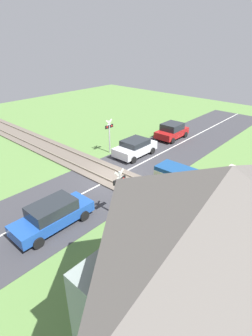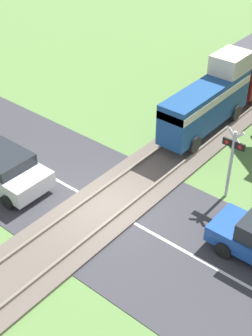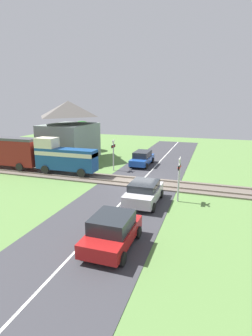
% 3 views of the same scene
% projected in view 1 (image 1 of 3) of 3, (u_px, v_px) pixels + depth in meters
% --- Properties ---
extents(ground_plane, '(60.00, 60.00, 0.00)m').
position_uv_depth(ground_plane, '(114.00, 178.00, 19.29)').
color(ground_plane, '#5B8442').
extents(road_surface, '(48.00, 6.40, 0.02)m').
position_uv_depth(road_surface, '(114.00, 178.00, 19.29)').
color(road_surface, '#38383D').
rests_on(road_surface, ground_plane).
extents(track_bed, '(2.80, 48.00, 0.24)m').
position_uv_depth(track_bed, '(114.00, 177.00, 19.26)').
color(track_bed, '#665B51').
rests_on(track_bed, ground_plane).
extents(car_near_crossing, '(3.98, 2.04, 1.46)m').
position_uv_depth(car_near_crossing, '(135.00, 147.00, 22.56)').
color(car_near_crossing, silver).
rests_on(car_near_crossing, ground_plane).
extents(car_far_side, '(4.46, 1.82, 1.51)m').
position_uv_depth(car_far_side, '(53.00, 215.00, 13.98)').
color(car_far_side, '#1E4CA8').
rests_on(car_far_side, ground_plane).
extents(car_behind_queue, '(3.67, 2.02, 1.58)m').
position_uv_depth(car_behind_queue, '(172.00, 131.00, 26.39)').
color(car_behind_queue, '#A81919').
rests_on(car_behind_queue, ground_plane).
extents(crossing_signal_west_approach, '(0.90, 0.18, 3.06)m').
position_uv_depth(crossing_signal_west_approach, '(109.00, 132.00, 22.63)').
color(crossing_signal_west_approach, '#B7B7B7').
rests_on(crossing_signal_west_approach, ground_plane).
extents(crossing_signal_east_approach, '(0.90, 0.18, 3.06)m').
position_uv_depth(crossing_signal_east_approach, '(120.00, 188.00, 14.20)').
color(crossing_signal_east_approach, '#B7B7B7').
rests_on(crossing_signal_east_approach, ground_plane).
extents(station_building, '(6.99, 5.21, 6.67)m').
position_uv_depth(station_building, '(211.00, 272.00, 7.46)').
color(station_building, gray).
rests_on(station_building, ground_plane).
extents(pedestrian_by_station, '(0.44, 0.44, 1.78)m').
position_uv_depth(pedestrian_by_station, '(226.00, 243.00, 12.04)').
color(pedestrian_by_station, '#7F3D84').
rests_on(pedestrian_by_station, ground_plane).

